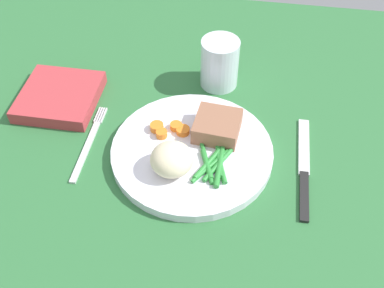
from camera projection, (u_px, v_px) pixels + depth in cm
name	position (u px, v px, depth cm)	size (l,w,h in cm)	color
dining_table	(200.00, 145.00, 76.44)	(120.00, 90.00, 2.00)	#2D6B38
dinner_plate	(192.00, 152.00, 73.09)	(25.41, 25.41, 1.60)	white
meat_portion	(217.00, 126.00, 73.70)	(7.02, 6.93, 2.99)	#936047
mashed_potatoes	(172.00, 159.00, 68.06)	(6.37, 6.39, 4.44)	beige
carrot_slices	(169.00, 128.00, 74.74)	(6.46, 3.95, 1.15)	orange
green_beans	(214.00, 164.00, 69.86)	(5.70, 10.00, 0.88)	#2D8C38
fork	(89.00, 143.00, 75.16)	(1.44, 16.60, 0.40)	silver
knife	(304.00, 169.00, 71.48)	(1.70, 20.50, 0.64)	black
water_glass	(219.00, 66.00, 82.79)	(6.78, 6.78, 9.03)	silver
napkin	(60.00, 97.00, 81.34)	(13.07, 13.39, 2.31)	#B2383D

